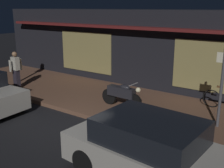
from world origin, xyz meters
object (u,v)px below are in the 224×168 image
parked_car_far (153,151)px  person_photographer (16,69)px  sign_post (222,84)px  motorcycle (122,94)px

parked_car_far → person_photographer: bearing=163.2°
sign_post → parked_car_far: 3.56m
sign_post → parked_car_far: size_ratio=0.57×
motorcycle → sign_post: 3.48m
motorcycle → parked_car_far: bearing=-47.4°
motorcycle → person_photographer: (-5.24, -0.70, 0.38)m
motorcycle → sign_post: size_ratio=0.71×
motorcycle → sign_post: (3.36, 0.28, 0.86)m
person_photographer → parked_car_far: 8.52m
person_photographer → motorcycle: bearing=7.6°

